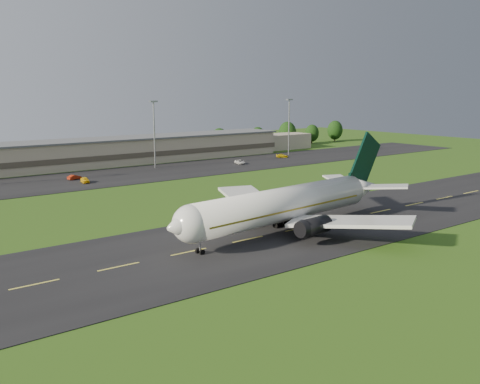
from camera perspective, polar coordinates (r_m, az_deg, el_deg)
ground at (r=99.56m, az=10.86°, el=-2.94°), size 360.00×360.00×0.00m
taxiway at (r=99.55m, az=10.86°, el=-2.91°), size 220.00×30.00×0.10m
apron at (r=155.95m, az=-9.23°, el=2.06°), size 260.00×30.00×0.10m
airliner at (r=88.90m, az=4.93°, el=-1.34°), size 51.25×41.97×15.57m
terminal at (r=179.69m, az=-11.14°, el=4.40°), size 145.00×16.00×8.40m
light_mast_centre at (r=163.97m, az=-9.16°, el=6.95°), size 2.40×1.20×20.35m
light_mast_east at (r=196.07m, az=5.25°, el=7.64°), size 2.40×1.20×20.35m
tree_line at (r=200.50m, az=-5.89°, el=5.48°), size 195.99×9.44×10.29m
service_vehicle_a at (r=141.98m, az=-16.21°, el=1.24°), size 2.40×4.49×1.45m
service_vehicle_b at (r=147.94m, az=-17.26°, el=1.52°), size 4.02×2.47×1.25m
service_vehicle_c at (r=171.55m, az=-0.01°, el=3.23°), size 3.41×5.23×1.34m
service_vehicle_d at (r=188.96m, az=4.51°, el=3.87°), size 4.48×3.72×1.22m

